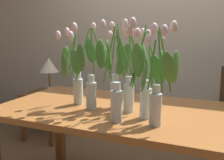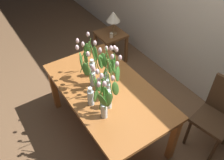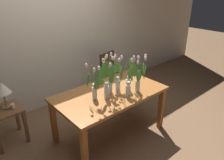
{
  "view_description": "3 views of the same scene",
  "coord_description": "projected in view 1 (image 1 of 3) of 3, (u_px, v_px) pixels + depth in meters",
  "views": [
    {
      "loc": [
        0.65,
        -1.62,
        1.25
      ],
      "look_at": [
        -0.05,
        0.03,
        0.92
      ],
      "focal_mm": 42.99,
      "sensor_mm": 36.0,
      "label": 1
    },
    {
      "loc": [
        1.6,
        -1.0,
        2.57
      ],
      "look_at": [
        0.03,
        0.04,
        0.87
      ],
      "focal_mm": 37.59,
      "sensor_mm": 36.0,
      "label": 2
    },
    {
      "loc": [
        -1.8,
        -2.11,
        2.19
      ],
      "look_at": [
        0.03,
        -0.01,
        0.93
      ],
      "focal_mm": 34.63,
      "sensor_mm": 36.0,
      "label": 3
    }
  ],
  "objects": [
    {
      "name": "pillar_candle",
      "position": [
        50.0,
        91.0,
        3.0
      ],
      "size": [
        0.06,
        0.06,
        0.07
      ],
      "primitive_type": "cylinder",
      "color": "beige",
      "rests_on": "side_table"
    },
    {
      "name": "room_wall_rear",
      "position": [
        167.0,
        22.0,
        3.07
      ],
      "size": [
        9.0,
        0.1,
        2.7
      ],
      "primitive_type": "cube",
      "color": "beige",
      "rests_on": "ground"
    },
    {
      "name": "tulip_vase_5",
      "position": [
        147.0,
        80.0,
        1.51
      ],
      "size": [
        0.22,
        0.22,
        0.58
      ],
      "color": "silver",
      "rests_on": "dining_table"
    },
    {
      "name": "dining_table",
      "position": [
        117.0,
        121.0,
        1.82
      ],
      "size": [
        1.6,
        0.9,
        0.74
      ],
      "color": "#A3602D",
      "rests_on": "ground"
    },
    {
      "name": "tulip_vase_3",
      "position": [
        92.0,
        75.0,
        1.73
      ],
      "size": [
        0.25,
        0.24,
        0.57
      ],
      "color": "silver",
      "rests_on": "dining_table"
    },
    {
      "name": "tulip_vase_1",
      "position": [
        74.0,
        76.0,
        1.85
      ],
      "size": [
        0.22,
        0.2,
        0.53
      ],
      "color": "silver",
      "rests_on": "dining_table"
    },
    {
      "name": "tulip_vase_6",
      "position": [
        132.0,
        79.0,
        1.71
      ],
      "size": [
        0.21,
        0.18,
        0.53
      ],
      "color": "silver",
      "rests_on": "dining_table"
    },
    {
      "name": "table_lamp",
      "position": [
        49.0,
        66.0,
        3.05
      ],
      "size": [
        0.22,
        0.22,
        0.4
      ],
      "color": "olive",
      "rests_on": "side_table"
    },
    {
      "name": "tulip_vase_2",
      "position": [
        117.0,
        89.0,
        1.51
      ],
      "size": [
        0.26,
        0.14,
        0.58
      ],
      "color": "silver",
      "rests_on": "dining_table"
    },
    {
      "name": "tulip_vase_0",
      "position": [
        117.0,
        73.0,
        1.8
      ],
      "size": [
        0.22,
        0.17,
        0.59
      ],
      "color": "silver",
      "rests_on": "dining_table"
    },
    {
      "name": "tulip_vase_4",
      "position": [
        158.0,
        90.0,
        1.41
      ],
      "size": [
        0.21,
        0.14,
        0.56
      ],
      "color": "silver",
      "rests_on": "dining_table"
    },
    {
      "name": "side_table",
      "position": [
        46.0,
        102.0,
        3.12
      ],
      "size": [
        0.44,
        0.44,
        0.55
      ],
      "color": "brown",
      "rests_on": "ground"
    }
  ]
}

